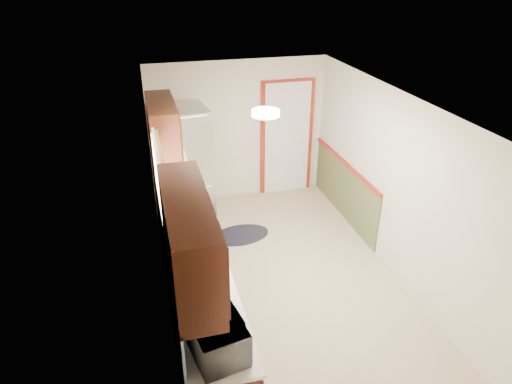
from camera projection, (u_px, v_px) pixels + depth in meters
room_shell at (284, 198)px, 5.59m from camera, size 3.20×5.20×2.52m
kitchen_run at (188, 252)px, 5.23m from camera, size 0.63×4.00×2.20m
back_wall_trim at (299, 149)px, 7.86m from camera, size 1.12×2.30×2.08m
ceiling_fixture at (266, 113)px, 4.82m from camera, size 0.30×0.30×0.06m
microwave at (216, 331)px, 3.66m from camera, size 0.44×0.65×0.41m
refrigerator at (184, 166)px, 7.09m from camera, size 0.86×0.82×1.87m
rug at (241, 235)px, 7.05m from camera, size 0.96×0.68×0.01m
cooktop at (176, 180)px, 6.61m from camera, size 0.54×0.64×0.02m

